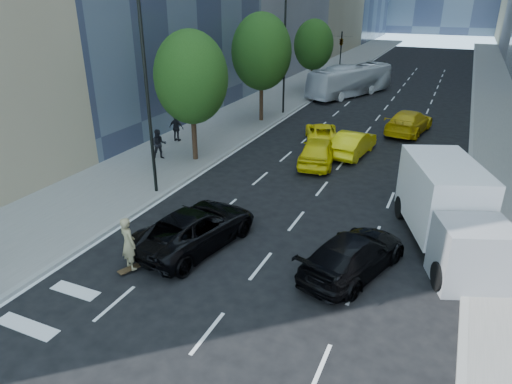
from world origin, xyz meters
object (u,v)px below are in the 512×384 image
at_px(black_sedan_lincoln, 195,228).
at_px(city_bus, 350,81).
at_px(skateboarder, 129,247).
at_px(box_truck, 449,210).
at_px(black_sedan_mercedes, 353,254).

xyz_separation_m(black_sedan_lincoln, city_bus, (-1.20, 31.33, 0.69)).
bearing_deg(city_bus, black_sedan_lincoln, -64.11).
bearing_deg(black_sedan_lincoln, city_bus, -76.66).
xyz_separation_m(skateboarder, box_truck, (10.29, 6.50, 0.63)).
distance_m(skateboarder, box_truck, 12.19).
height_order(skateboarder, black_sedan_lincoln, skateboarder).
relative_size(black_sedan_lincoln, box_truck, 0.78).
relative_size(black_sedan_mercedes, box_truck, 0.71).
bearing_deg(skateboarder, black_sedan_mercedes, -134.48).
relative_size(skateboarder, city_bus, 0.19).
bearing_deg(black_sedan_mercedes, skateboarder, 41.45).
xyz_separation_m(black_sedan_mercedes, city_bus, (-7.40, 30.70, 0.73)).
xyz_separation_m(skateboarder, black_sedan_lincoln, (1.20, 2.59, -0.23)).
height_order(black_sedan_lincoln, box_truck, box_truck).
bearing_deg(skateboarder, box_truck, -125.69).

